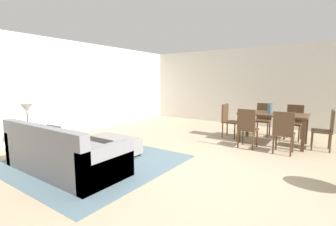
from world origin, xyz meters
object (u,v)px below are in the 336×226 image
(table_lamp, at_px, (27,109))
(dining_table, at_px, (273,117))
(side_table, at_px, (29,134))
(dining_chair_far_right, at_px, (294,120))
(vase_centerpiece, at_px, (270,109))
(ottoman_table, at_px, (115,144))
(dining_chair_near_right, at_px, (284,130))
(dining_chair_head_east, at_px, (326,128))
(dining_chair_far_left, at_px, (263,117))
(dining_chair_near_left, at_px, (247,126))
(couch, at_px, (63,155))
(dining_chair_head_west, at_px, (228,118))

(table_lamp, xyz_separation_m, dining_table, (4.05, 3.90, -0.32))
(dining_table, bearing_deg, side_table, -136.08)
(dining_chair_far_right, relative_size, vase_centerpiece, 4.28)
(ottoman_table, xyz_separation_m, vase_centerpiece, (2.49, 2.89, 0.65))
(table_lamp, distance_m, dining_chair_near_right, 5.40)
(vase_centerpiece, bearing_deg, dining_chair_head_east, -1.13)
(side_table, bearing_deg, dining_chair_head_east, 37.10)
(dining_chair_far_left, bearing_deg, ottoman_table, -120.89)
(vase_centerpiece, bearing_deg, dining_chair_far_right, 57.33)
(dining_chair_near_left, xyz_separation_m, vase_centerpiece, (0.31, 0.83, 0.35))
(couch, bearing_deg, dining_table, 57.02)
(ottoman_table, xyz_separation_m, dining_table, (2.57, 2.86, 0.44))
(dining_chair_near_right, relative_size, vase_centerpiece, 4.28)
(dining_chair_far_left, xyz_separation_m, dining_chair_head_east, (1.51, -0.78, 0.00))
(dining_chair_near_left, bearing_deg, dining_chair_head_west, 132.62)
(ottoman_table, bearing_deg, dining_chair_near_right, 34.39)
(dining_chair_near_right, distance_m, dining_chair_far_left, 1.80)
(dining_chair_head_east, relative_size, vase_centerpiece, 4.28)
(dining_chair_far_left, bearing_deg, dining_chair_far_right, -1.12)
(dining_chair_near_left, xyz_separation_m, dining_chair_far_right, (0.79, 1.57, 0.00))
(dining_chair_head_east, bearing_deg, ottoman_table, -142.19)
(ottoman_table, distance_m, dining_chair_far_right, 4.70)
(couch, xyz_separation_m, dining_chair_near_right, (2.98, 3.18, 0.23))
(side_table, distance_m, dining_chair_far_left, 5.95)
(table_lamp, distance_m, dining_table, 5.63)
(dining_table, relative_size, dining_chair_near_right, 1.68)
(dining_table, xyz_separation_m, dining_chair_near_left, (-0.40, -0.80, -0.14))
(ottoman_table, distance_m, side_table, 1.83)
(couch, xyz_separation_m, ottoman_table, (0.04, 1.16, -0.07))
(couch, relative_size, vase_centerpiece, 10.62)
(table_lamp, xyz_separation_m, dining_chair_head_west, (2.90, 3.92, -0.46))
(couch, bearing_deg, dining_chair_far_right, 57.93)
(side_table, bearing_deg, table_lamp, -170.54)
(dining_chair_far_left, bearing_deg, dining_table, -63.63)
(dining_table, bearing_deg, dining_chair_far_left, 116.37)
(side_table, relative_size, dining_chair_near_left, 0.62)
(side_table, bearing_deg, dining_chair_near_left, 40.31)
(dining_table, bearing_deg, couch, -122.98)
(table_lamp, relative_size, dining_chair_head_west, 0.57)
(ottoman_table, height_order, side_table, side_table)
(side_table, xyz_separation_m, table_lamp, (-0.00, -0.00, 0.53))
(dining_chair_far_right, bearing_deg, ottoman_table, -129.26)
(dining_chair_near_left, xyz_separation_m, dining_chair_head_west, (-0.75, 0.82, 0.00))
(dining_table, distance_m, dining_chair_head_east, 1.13)
(dining_chair_near_right, distance_m, dining_chair_head_west, 1.75)
(ottoman_table, height_order, dining_chair_near_right, dining_chair_near_right)
(dining_chair_near_left, bearing_deg, side_table, -139.69)
(table_lamp, relative_size, dining_chair_far_right, 0.57)
(dining_chair_near_left, relative_size, vase_centerpiece, 4.28)
(dining_chair_far_left, distance_m, dining_chair_head_east, 1.70)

